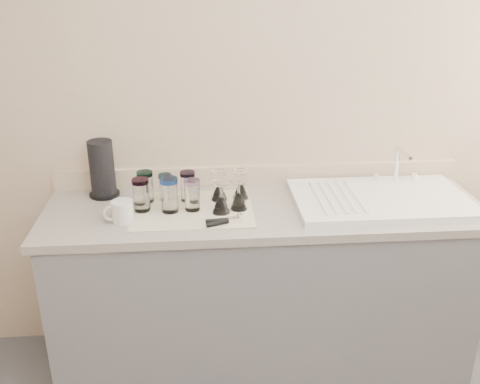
{
  "coord_description": "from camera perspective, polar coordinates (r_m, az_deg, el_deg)",
  "views": [
    {
      "loc": [
        -0.3,
        -1.06,
        1.95
      ],
      "look_at": [
        -0.12,
        1.15,
        1.0
      ],
      "focal_mm": 40.0,
      "sensor_mm": 36.0,
      "label": 1
    }
  ],
  "objects": [
    {
      "name": "room_envelope",
      "position": [
        1.17,
        10.6,
        3.17
      ],
      "size": [
        3.54,
        3.5,
        2.52
      ],
      "color": "#57585D",
      "rests_on": "ground"
    },
    {
      "name": "tumbler_teal",
      "position": [
        2.55,
        -10.05,
        0.58
      ],
      "size": [
        0.08,
        0.08,
        0.15
      ],
      "color": "white",
      "rests_on": "dish_towel"
    },
    {
      "name": "tumbler_cyan",
      "position": [
        2.57,
        -7.96,
        0.57
      ],
      "size": [
        0.06,
        0.06,
        0.13
      ],
      "color": "white",
      "rests_on": "dish_towel"
    },
    {
      "name": "goblet_back_left",
      "position": [
        2.55,
        -2.25,
        0.19
      ],
      "size": [
        0.08,
        0.08,
        0.14
      ],
      "color": "white",
      "rests_on": "dish_towel"
    },
    {
      "name": "sink_unit",
      "position": [
        2.63,
        14.75,
        -0.7
      ],
      "size": [
        0.82,
        0.5,
        0.22
      ],
      "color": "white",
      "rests_on": "counter_unit"
    },
    {
      "name": "goblet_front_right",
      "position": [
        2.44,
        -0.14,
        -0.76
      ],
      "size": [
        0.08,
        0.08,
        0.14
      ],
      "color": "white",
      "rests_on": "dish_towel"
    },
    {
      "name": "goblet_front_left",
      "position": [
        2.41,
        -2.03,
        -1.09
      ],
      "size": [
        0.08,
        0.08,
        0.15
      ],
      "color": "white",
      "rests_on": "dish_towel"
    },
    {
      "name": "tumbler_magenta",
      "position": [
        2.46,
        -10.49,
        -0.28
      ],
      "size": [
        0.08,
        0.08,
        0.15
      ],
      "color": "white",
      "rests_on": "dish_towel"
    },
    {
      "name": "white_mug",
      "position": [
        2.4,
        -12.51,
        -2.05
      ],
      "size": [
        0.14,
        0.12,
        0.1
      ],
      "color": "silver",
      "rests_on": "counter_unit"
    },
    {
      "name": "dish_towel",
      "position": [
        2.48,
        -5.08,
        -1.88
      ],
      "size": [
        0.55,
        0.42,
        0.01
      ],
      "primitive_type": "cube",
      "color": "silver",
      "rests_on": "counter_unit"
    },
    {
      "name": "can_opener",
      "position": [
        2.33,
        -1.7,
        -3.11
      ],
      "size": [
        0.16,
        0.08,
        0.02
      ],
      "color": "silver",
      "rests_on": "dish_towel"
    },
    {
      "name": "tumbler_lavender",
      "position": [
        2.44,
        -5.12,
        -0.29
      ],
      "size": [
        0.07,
        0.07,
        0.15
      ],
      "color": "white",
      "rests_on": "dish_towel"
    },
    {
      "name": "goblet_back_right",
      "position": [
        2.56,
        0.08,
        0.31
      ],
      "size": [
        0.08,
        0.08,
        0.14
      ],
      "color": "white",
      "rests_on": "dish_towel"
    },
    {
      "name": "tumbler_blue",
      "position": [
        2.43,
        -7.53,
        -0.29
      ],
      "size": [
        0.08,
        0.08,
        0.16
      ],
      "color": "white",
      "rests_on": "dish_towel"
    },
    {
      "name": "counter_unit",
      "position": [
        2.73,
        2.53,
        -10.17
      ],
      "size": [
        2.06,
        0.62,
        0.9
      ],
      "color": "slate",
      "rests_on": "ground"
    },
    {
      "name": "paper_towel_roll",
      "position": [
        2.66,
        -14.5,
        2.36
      ],
      "size": [
        0.15,
        0.15,
        0.28
      ],
      "color": "black",
      "rests_on": "counter_unit"
    },
    {
      "name": "tumbler_purple",
      "position": [
        2.54,
        -5.58,
        0.66
      ],
      "size": [
        0.07,
        0.07,
        0.14
      ],
      "color": "white",
      "rests_on": "dish_towel"
    }
  ]
}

